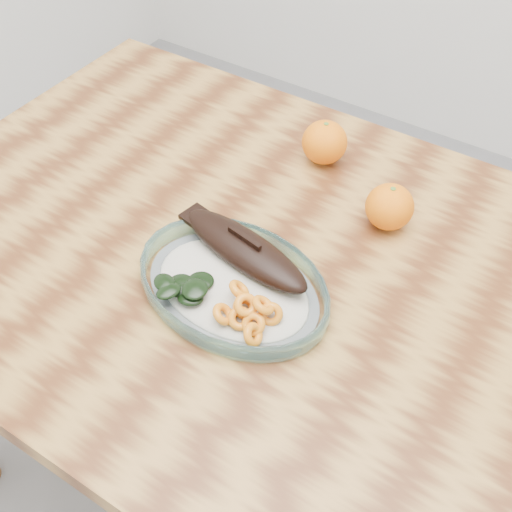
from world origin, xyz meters
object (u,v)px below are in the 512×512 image
at_px(dining_table, 263,301).
at_px(orange_left, 325,142).
at_px(plated_meal, 233,282).
at_px(orange_right, 390,207).

xyz_separation_m(dining_table, orange_left, (-0.04, 0.25, 0.14)).
height_order(plated_meal, orange_left, same).
bearing_deg(plated_meal, dining_table, 92.79).
distance_m(dining_table, plated_meal, 0.14).
bearing_deg(orange_left, orange_right, -28.72).
height_order(plated_meal, orange_right, plated_meal).
xyz_separation_m(plated_meal, orange_left, (-0.03, 0.33, 0.02)).
bearing_deg(dining_table, plated_meal, -91.96).
height_order(orange_left, orange_right, orange_left).
relative_size(plated_meal, orange_right, 7.63).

